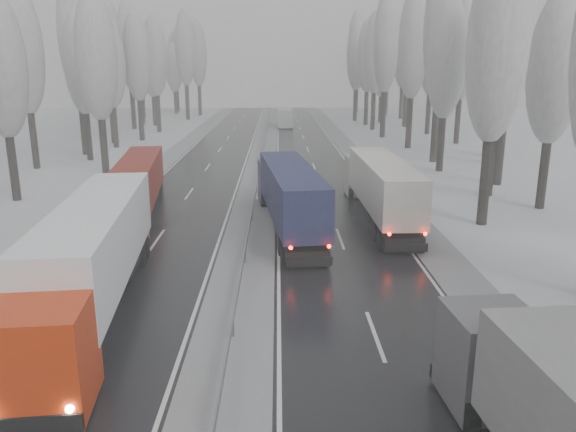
{
  "coord_description": "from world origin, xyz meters",
  "views": [
    {
      "loc": [
        1.69,
        -6.8,
        9.62
      ],
      "look_at": [
        2.19,
        20.98,
        2.2
      ],
      "focal_mm": 35.0,
      "sensor_mm": 36.0,
      "label": 1
    }
  ],
  "objects_px": {
    "truck_red_white": "(92,254)",
    "truck_red_red": "(138,184)",
    "truck_cream_box": "(380,184)",
    "truck_blue_box": "(288,191)",
    "box_truck_distant": "(285,118)"
  },
  "relations": [
    {
      "from": "truck_red_white",
      "to": "truck_red_red",
      "type": "distance_m",
      "value": 15.33
    },
    {
      "from": "truck_cream_box",
      "to": "truck_red_white",
      "type": "bearing_deg",
      "value": -135.21
    },
    {
      "from": "truck_blue_box",
      "to": "box_truck_distant",
      "type": "height_order",
      "value": "truck_blue_box"
    },
    {
      "from": "truck_blue_box",
      "to": "box_truck_distant",
      "type": "xyz_separation_m",
      "value": [
        0.5,
        59.55,
        -0.8
      ]
    },
    {
      "from": "box_truck_distant",
      "to": "truck_red_red",
      "type": "bearing_deg",
      "value": -101.68
    },
    {
      "from": "truck_cream_box",
      "to": "box_truck_distant",
      "type": "xyz_separation_m",
      "value": [
        -5.39,
        57.43,
        -0.8
      ]
    },
    {
      "from": "truck_blue_box",
      "to": "truck_red_white",
      "type": "height_order",
      "value": "truck_red_white"
    },
    {
      "from": "truck_blue_box",
      "to": "truck_red_red",
      "type": "relative_size",
      "value": 1.08
    },
    {
      "from": "box_truck_distant",
      "to": "truck_red_white",
      "type": "xyz_separation_m",
      "value": [
        -8.45,
        -71.57,
        0.96
      ]
    },
    {
      "from": "box_truck_distant",
      "to": "truck_red_white",
      "type": "relative_size",
      "value": 0.48
    },
    {
      "from": "truck_red_red",
      "to": "truck_red_white",
      "type": "bearing_deg",
      "value": -90.36
    },
    {
      "from": "truck_blue_box",
      "to": "truck_red_red",
      "type": "bearing_deg",
      "value": 155.44
    },
    {
      "from": "truck_red_white",
      "to": "truck_red_red",
      "type": "relative_size",
      "value": 1.15
    },
    {
      "from": "truck_blue_box",
      "to": "truck_cream_box",
      "type": "distance_m",
      "value": 6.26
    },
    {
      "from": "truck_blue_box",
      "to": "truck_red_red",
      "type": "height_order",
      "value": "truck_blue_box"
    }
  ]
}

